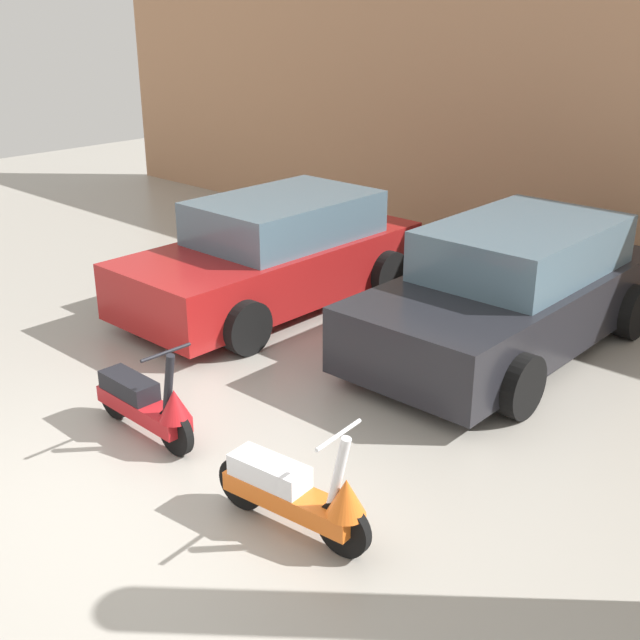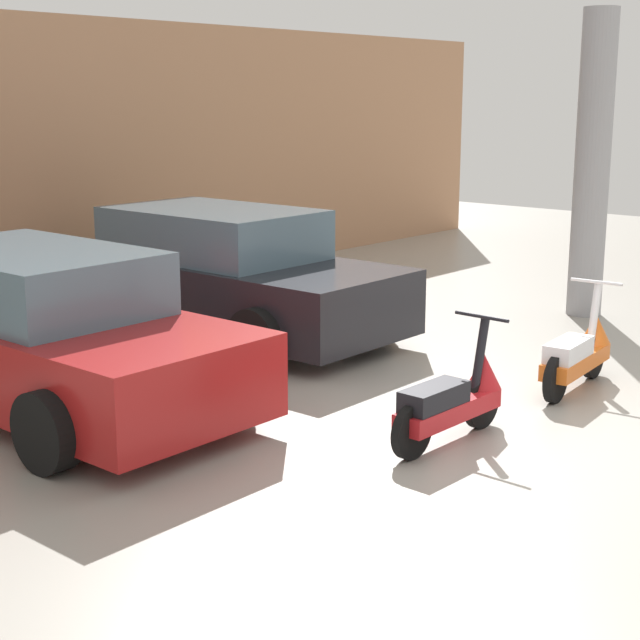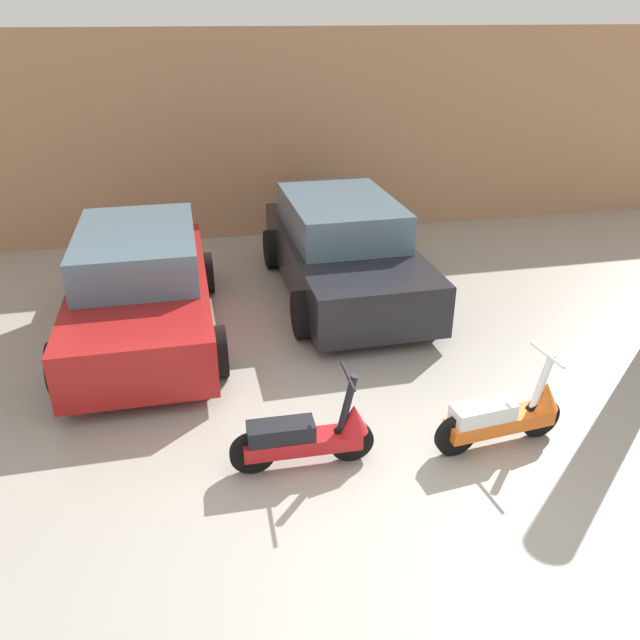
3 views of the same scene
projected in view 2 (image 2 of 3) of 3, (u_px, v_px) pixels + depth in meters
name	position (u px, v px, depth m)	size (l,w,h in m)	color
ground_plane	(580.00, 447.00, 7.37)	(28.00, 28.00, 0.00)	#9E998E
wall_back	(10.00, 163.00, 11.79)	(19.60, 0.12, 3.55)	tan
scooter_front_left	(453.00, 399.00, 7.44)	(1.33, 0.48, 0.93)	black
scooter_front_right	(579.00, 352.00, 8.78)	(1.34, 0.48, 0.94)	black
car_rear_left	(43.00, 334.00, 8.19)	(1.92, 3.94, 1.34)	maroon
car_rear_center	(225.00, 275.00, 10.76)	(1.99, 4.06, 1.37)	black
support_column_side	(592.00, 166.00, 11.43)	(0.41, 0.41, 3.55)	#99999E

